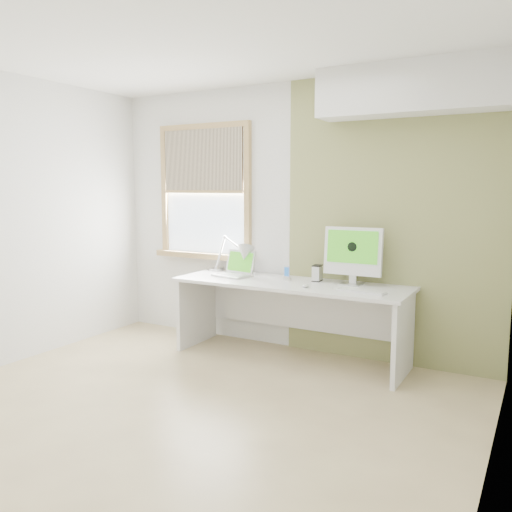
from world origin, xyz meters
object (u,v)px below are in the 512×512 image
Objects in this scene: desk_lamp at (239,255)px; imac at (353,253)px; external_drive at (317,273)px; desk at (293,302)px; laptop at (236,270)px.

imac reaches higher than desk_lamp.
imac reaches higher than external_drive.
desk is 0.74m from desk_lamp.
laptop is at bearing 179.49° from desk.
desk is 0.73m from imac.
desk_lamp is 1.16m from imac.
desk_lamp reaches higher than desk.
imac is (1.16, 0.04, 0.09)m from desk_lamp.
external_drive is 0.29× the size of imac.
imac reaches higher than laptop.
desk_lamp is 0.83m from external_drive.
imac is at bearing 5.28° from laptop.
imac is (0.54, 0.11, 0.48)m from desk.
desk_lamp is at bearing -177.95° from imac.
desk is 0.35m from external_drive.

